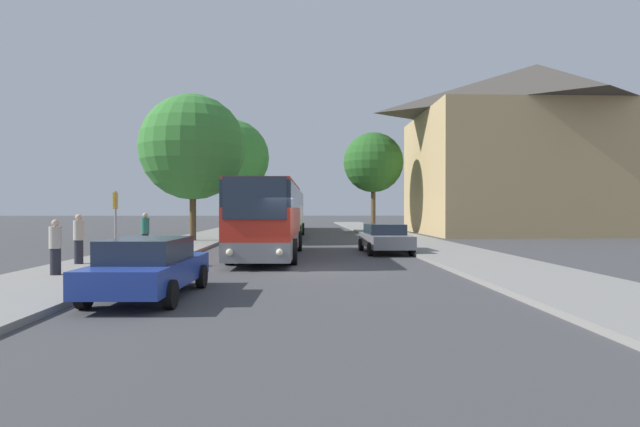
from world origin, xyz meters
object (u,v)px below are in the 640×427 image
at_px(pedestrian_waiting_far, 145,232).
at_px(tree_left_far, 193,147).
at_px(pedestrian_walking_back, 79,239).
at_px(tree_left_near, 231,158).
at_px(tree_right_near, 373,163).
at_px(bus_front, 269,218).
at_px(parked_car_right_near, 385,238).
at_px(bus_rear, 288,212).
at_px(parked_car_left_curb, 149,266).
at_px(pedestrian_waiting_near, 55,247).
at_px(bus_stop_sign, 115,218).
at_px(bus_middle, 284,212).

distance_m(pedestrian_waiting_far, tree_left_far, 10.36).
xyz_separation_m(pedestrian_walking_back, tree_left_near, (1.69, 26.55, 5.66)).
xyz_separation_m(pedestrian_waiting_far, tree_right_near, (13.42, 21.67, 5.22)).
xyz_separation_m(bus_front, tree_left_far, (-5.45, 9.72, 4.28)).
bearing_deg(tree_right_near, parked_car_right_near, -96.62).
relative_size(parked_car_right_near, tree_right_near, 0.52).
relative_size(bus_front, bus_rear, 1.01).
xyz_separation_m(parked_car_left_curb, pedestrian_waiting_near, (-3.72, 3.16, 0.24)).
bearing_deg(bus_stop_sign, tree_left_far, 90.42).
bearing_deg(tree_left_far, parked_car_left_curb, -80.65).
bearing_deg(bus_stop_sign, bus_front, 34.04).
distance_m(bus_middle, pedestrian_walking_back, 20.01).
xyz_separation_m(parked_car_left_curb, pedestrian_waiting_far, (-3.41, 10.67, 0.32)).
distance_m(bus_front, bus_middle, 14.99).
bearing_deg(pedestrian_walking_back, pedestrian_waiting_near, 121.40).
bearing_deg(parked_car_right_near, bus_rear, -80.60).
bearing_deg(bus_stop_sign, tree_right_near, 63.06).
height_order(parked_car_right_near, pedestrian_waiting_far, pedestrian_waiting_far).
height_order(parked_car_left_curb, pedestrian_waiting_far, pedestrian_waiting_far).
distance_m(pedestrian_walking_back, tree_right_near, 30.29).
bearing_deg(tree_right_near, bus_rear, 137.13).
height_order(parked_car_left_curb, tree_left_near, tree_left_near).
relative_size(bus_middle, pedestrian_walking_back, 6.74).
relative_size(pedestrian_waiting_near, pedestrian_waiting_far, 0.91).
height_order(bus_middle, tree_left_near, tree_left_near).
relative_size(bus_front, tree_left_far, 1.15).
bearing_deg(bus_stop_sign, tree_left_near, 88.98).
height_order(bus_middle, pedestrian_waiting_near, bus_middle).
bearing_deg(parked_car_right_near, bus_front, 16.79).
bearing_deg(tree_left_near, bus_front, -77.87).
height_order(bus_front, pedestrian_walking_back, bus_front).
xyz_separation_m(bus_middle, bus_rear, (-0.10, 14.54, 0.00)).
height_order(parked_car_left_curb, pedestrian_walking_back, pedestrian_walking_back).
relative_size(bus_rear, parked_car_left_curb, 2.28).
relative_size(bus_middle, tree_right_near, 1.36).
distance_m(parked_car_right_near, tree_right_near, 21.35).
bearing_deg(pedestrian_waiting_far, bus_middle, 118.37).
xyz_separation_m(bus_middle, parked_car_right_near, (5.32, -13.18, -1.14)).
bearing_deg(parked_car_left_curb, bus_rear, 88.59).
bearing_deg(bus_rear, parked_car_right_near, -77.23).
height_order(bus_front, bus_middle, bus_middle).
xyz_separation_m(bus_stop_sign, pedestrian_waiting_near, (-0.56, -3.27, -0.79)).
relative_size(bus_front, parked_car_left_curb, 2.31).
height_order(parked_car_left_curb, pedestrian_waiting_near, pedestrian_waiting_near).
bearing_deg(tree_left_near, tree_left_far, -92.50).
relative_size(parked_car_left_curb, tree_right_near, 0.52).
bearing_deg(tree_left_near, pedestrian_waiting_near, -92.00).
bearing_deg(tree_left_far, tree_left_near, 87.50).
height_order(bus_stop_sign, pedestrian_waiting_near, bus_stop_sign).
bearing_deg(parked_car_right_near, pedestrian_waiting_near, 35.78).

